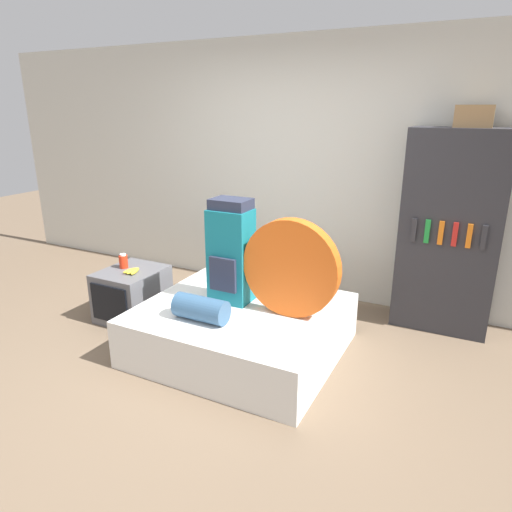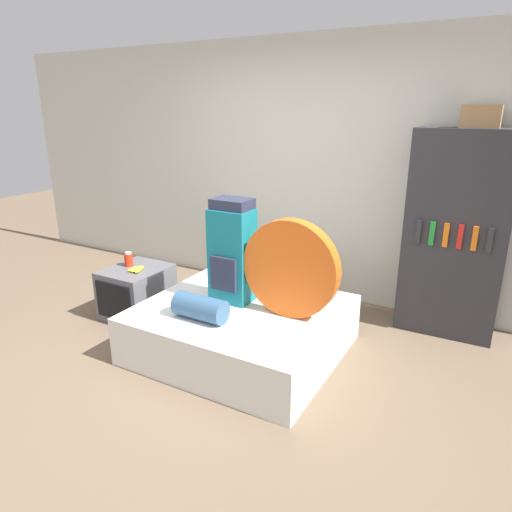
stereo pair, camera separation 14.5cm
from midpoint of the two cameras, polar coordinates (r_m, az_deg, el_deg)
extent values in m
plane|color=brown|center=(3.57, -6.30, -14.63)|extent=(16.00, 16.00, 0.00)
cube|color=silver|center=(4.78, 7.19, 10.46)|extent=(8.00, 0.05, 2.60)
cube|color=white|center=(3.79, -0.65, -9.04)|extent=(1.54, 1.40, 0.39)
cube|color=#14707F|center=(3.70, -1.87, 0.03)|extent=(0.33, 0.24, 0.77)
cube|color=#282D42|center=(3.60, -1.84, 6.54)|extent=(0.31, 0.22, 0.08)
cube|color=#282D42|center=(3.63, -2.97, -2.29)|extent=(0.23, 0.03, 0.28)
cylinder|color=#E05B19|center=(3.43, 5.56, -1.59)|extent=(0.76, 0.11, 0.76)
cylinder|color=#33567A|center=(3.47, -5.80, -6.45)|extent=(0.42, 0.19, 0.19)
cube|color=#5B5B60|center=(4.52, -13.74, -4.35)|extent=(0.51, 0.59, 0.47)
cube|color=black|center=(4.32, -16.49, -5.51)|extent=(0.41, 0.02, 0.34)
cylinder|color=red|center=(4.50, -14.75, -0.47)|extent=(0.08, 0.08, 0.12)
cylinder|color=white|center=(4.48, -14.82, 0.37)|extent=(0.06, 0.06, 0.02)
ellipsoid|color=yellow|center=(4.37, -13.91, -1.55)|extent=(0.09, 0.17, 0.04)
ellipsoid|color=yellow|center=(4.35, -13.69, -1.61)|extent=(0.04, 0.16, 0.04)
ellipsoid|color=yellow|center=(4.34, -13.47, -1.66)|extent=(0.09, 0.17, 0.04)
cube|color=#2D2D33|center=(4.27, 24.54, 2.34)|extent=(0.81, 0.36, 1.77)
cube|color=#2D2D33|center=(4.10, 20.61, 2.86)|extent=(0.04, 0.02, 0.20)
cube|color=#1E8E38|center=(4.09, 22.09, 2.64)|extent=(0.04, 0.02, 0.20)
cube|color=orange|center=(4.07, 23.59, 2.41)|extent=(0.04, 0.02, 0.20)
cube|color=red|center=(4.07, 25.09, 2.18)|extent=(0.04, 0.02, 0.20)
cube|color=orange|center=(4.06, 26.60, 1.95)|extent=(0.04, 0.02, 0.20)
cube|color=#2D2D33|center=(4.06, 28.10, 1.72)|extent=(0.04, 0.02, 0.20)
cube|color=#99754C|center=(4.15, 27.27, 15.26)|extent=(0.29, 0.24, 0.17)
camera|label=1|loc=(0.07, -88.81, 0.39)|focal=32.00mm
camera|label=2|loc=(0.07, 91.19, -0.39)|focal=32.00mm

